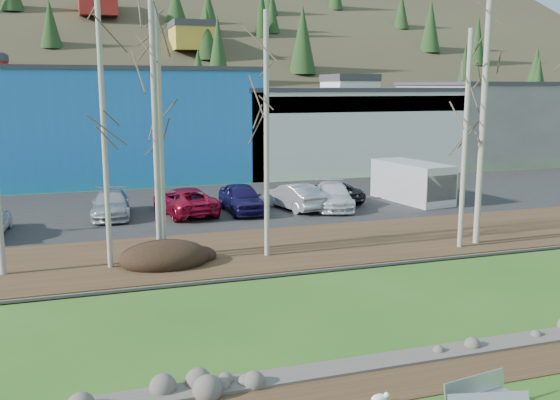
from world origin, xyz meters
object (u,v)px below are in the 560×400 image
object	(u,v)px
car_2	(111,204)
seagull	(380,398)
car_3	(242,198)
car_4	(294,196)
car_6	(333,196)
car_5	(329,192)
bench_intact	(477,397)
car_1	(185,201)
van_white	(414,182)

from	to	relation	value
car_2	seagull	bearing A→B (deg)	-74.04
car_3	car_4	distance (m)	3.00
car_2	car_6	world-z (taller)	car_6
car_4	car_5	world-z (taller)	car_4
car_5	car_3	bearing A→B (deg)	-4.33
seagull	car_6	world-z (taller)	car_6
car_2	car_6	bearing A→B (deg)	-2.40
car_5	seagull	bearing A→B (deg)	53.81
car_5	car_4	bearing A→B (deg)	9.83
bench_intact	car_1	size ratio (longest dim) A/B	0.33
car_2	car_5	size ratio (longest dim) A/B	1.02
car_5	van_white	size ratio (longest dim) A/B	0.83
car_4	car_5	bearing A→B (deg)	-166.46
seagull	car_3	distance (m)	21.20
car_3	van_white	bearing A→B (deg)	-1.41
car_1	car_5	distance (m)	8.69
bench_intact	car_3	world-z (taller)	car_3
car_3	car_6	xyz separation A→B (m)	(5.20, -0.50, -0.08)
bench_intact	car_1	xyz separation A→B (m)	(-2.36, 22.58, 0.45)
seagull	car_5	world-z (taller)	car_5
car_3	car_5	size ratio (longest dim) A/B	0.99
car_6	car_1	bearing A→B (deg)	-170.64
car_3	car_1	bearing A→B (deg)	169.56
car_3	van_white	xyz separation A→B (m)	(10.59, -0.14, 0.39)
car_6	van_white	world-z (taller)	van_white
car_3	car_6	bearing A→B (deg)	-6.08
car_3	car_6	size ratio (longest dim) A/B	0.94
seagull	car_5	xyz separation A→B (m)	(8.10, 22.22, 0.60)
car_5	van_white	world-z (taller)	van_white
car_4	car_6	world-z (taller)	car_4
car_4	car_5	xyz separation A→B (m)	(2.63, 1.28, -0.09)
car_1	car_3	world-z (taller)	car_3
car_1	van_white	world-z (taller)	van_white
bench_intact	seagull	xyz separation A→B (m)	(-1.78, 1.01, -0.24)
van_white	car_4	bearing A→B (deg)	171.32
car_5	car_6	distance (m)	1.73
car_3	car_5	world-z (taller)	car_3
car_4	car_1	bearing A→B (deg)	-18.42
car_1	car_2	distance (m)	3.86
seagull	car_4	bearing A→B (deg)	97.23
car_4	bench_intact	bearing A→B (deg)	68.01
seagull	car_6	bearing A→B (deg)	91.38
seagull	car_2	bearing A→B (deg)	123.16
car_5	car_6	size ratio (longest dim) A/B	0.95
van_white	car_5	bearing A→B (deg)	156.69
car_6	van_white	size ratio (longest dim) A/B	0.87
bench_intact	car_6	distance (m)	22.35
car_1	car_6	world-z (taller)	car_1
car_3	car_4	bearing A→B (deg)	-2.61
seagull	car_6	size ratio (longest dim) A/B	0.09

